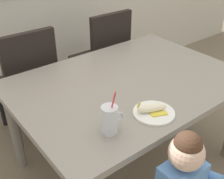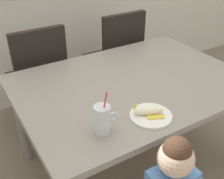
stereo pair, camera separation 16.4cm
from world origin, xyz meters
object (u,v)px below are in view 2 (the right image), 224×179
at_px(dining_table, 132,92).
at_px(peeled_banana, 149,111).
at_px(snack_plate, 151,116).
at_px(dining_chair_right, 117,54).
at_px(milk_cup, 102,121).
at_px(dining_chair_left, 39,74).

height_order(dining_table, peeled_banana, peeled_banana).
relative_size(dining_table, peeled_banana, 8.66).
xyz_separation_m(snack_plate, peeled_banana, (-0.01, 0.01, 0.03)).
height_order(dining_chair_right, snack_plate, dining_chair_right).
xyz_separation_m(dining_table, peeled_banana, (-0.15, -0.36, 0.11)).
distance_m(milk_cup, snack_plate, 0.29).
bearing_deg(dining_chair_left, dining_table, 117.97).
distance_m(dining_table, peeled_banana, 0.41).
distance_m(dining_chair_left, dining_chair_right, 0.77).
relative_size(dining_chair_right, snack_plate, 4.17).
bearing_deg(snack_plate, dining_chair_left, 103.07).
height_order(milk_cup, snack_plate, milk_cup).
relative_size(snack_plate, peeled_banana, 1.33).
xyz_separation_m(dining_chair_left, snack_plate, (0.26, -1.13, 0.19)).
bearing_deg(dining_table, dining_chair_right, 64.70).
bearing_deg(dining_chair_left, dining_chair_right, -179.68).
height_order(dining_chair_right, peeled_banana, dining_chair_right).
height_order(dining_table, snack_plate, snack_plate).
relative_size(dining_chair_left, peeled_banana, 5.55).
bearing_deg(snack_plate, dining_chair_right, 66.19).
height_order(dining_chair_left, peeled_banana, dining_chair_left).
distance_m(milk_cup, peeled_banana, 0.28).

